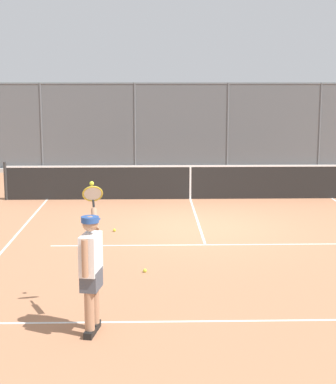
{
  "coord_description": "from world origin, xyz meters",
  "views": [
    {
      "loc": [
        1.09,
        13.93,
        3.32
      ],
      "look_at": [
        0.75,
        1.24,
        1.05
      ],
      "focal_mm": 58.93,
      "sensor_mm": 36.0,
      "label": 1
    }
  ],
  "objects": [
    {
      "name": "tennis_net",
      "position": [
        0.0,
        -3.51,
        0.49
      ],
      "size": [
        10.42,
        0.09,
        1.07
      ],
      "color": "#2D2D2D",
      "rests_on": "ground"
    },
    {
      "name": "tennis_player",
      "position": [
        1.89,
        5.97,
        0.92
      ],
      "size": [
        0.34,
        1.37,
        1.88
      ],
      "rotation": [
        0.0,
        0.0,
        -1.74
      ],
      "color": "black",
      "rests_on": "ground"
    },
    {
      "name": "court_line_markings",
      "position": [
        0.0,
        1.84,
        0.0
      ],
      "size": [
        8.11,
        9.16,
        0.01
      ],
      "color": "white",
      "rests_on": "ground"
    },
    {
      "name": "fence_backdrop",
      "position": [
        0.0,
        -9.64,
        1.6
      ],
      "size": [
        19.91,
        1.37,
        3.22
      ],
      "color": "#565B60",
      "rests_on": "ground"
    },
    {
      "name": "tennis_ball_by_sideline",
      "position": [
        1.92,
        0.32,
        0.03
      ],
      "size": [
        0.07,
        0.07,
        0.07
      ],
      "primitive_type": "sphere",
      "color": "#CCDB33",
      "rests_on": "ground"
    },
    {
      "name": "tennis_ball_mid_court",
      "position": [
        1.21,
        3.34,
        0.03
      ],
      "size": [
        0.07,
        0.07,
        0.07
      ],
      "primitive_type": "sphere",
      "color": "#C1D138",
      "rests_on": "ground"
    },
    {
      "name": "ground_plane",
      "position": [
        0.0,
        0.0,
        0.0
      ],
      "size": [
        60.0,
        60.0,
        0.0
      ],
      "primitive_type": "plane",
      "color": "#B27551"
    }
  ]
}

